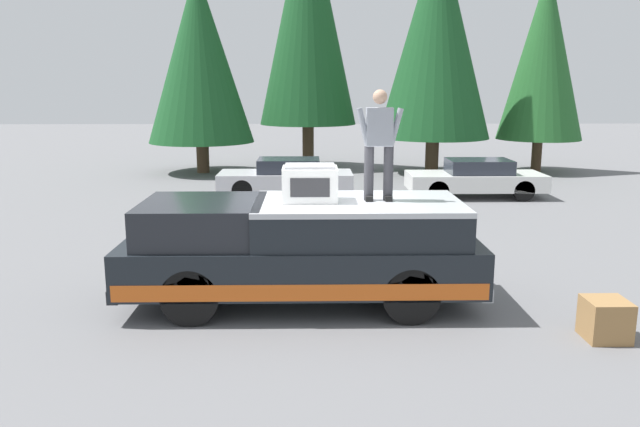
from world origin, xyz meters
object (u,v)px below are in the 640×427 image
Objects in this scene: parked_car_silver at (286,177)px; parked_car_white at (476,178)px; pickup_truck at (302,250)px; compressor_unit at (310,183)px; person_on_truck_bed at (379,142)px; wooden_crate at (605,319)px.

parked_car_white is at bearing -93.05° from parked_car_silver.
pickup_truck is 1.35× the size of parked_car_white.
person_on_truck_bed is at bearing -87.51° from compressor_unit.
pickup_truck is at bearing 69.96° from wooden_crate.
compressor_unit is 0.50× the size of person_on_truck_bed.
compressor_unit is 1.23m from person_on_truck_bed.
person_on_truck_bed reaches higher than wooden_crate.
parked_car_white is at bearing -28.48° from compressor_unit.
parked_car_silver is (9.73, 0.58, -0.29)m from pickup_truck.
pickup_truck is 2.06m from person_on_truck_bed.
parked_car_silver is (9.70, 0.71, -1.35)m from compressor_unit.
parked_car_white is (9.39, -5.10, -1.35)m from compressor_unit.
wooden_crate is at bearing -110.90° from compressor_unit.
parked_car_white and parked_car_silver have the same top height.
pickup_truck is at bearing 99.08° from compressor_unit.
pickup_truck is 3.28× the size of person_on_truck_bed.
wooden_crate is (-10.93, 1.08, -0.30)m from parked_car_white.
person_on_truck_bed is 10.02m from parked_car_silver.
pickup_truck reaches higher than parked_car_silver.
compressor_unit reaches higher than parked_car_silver.
compressor_unit is at bearing 92.49° from person_on_truck_bed.
parked_car_white reaches higher than wooden_crate.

